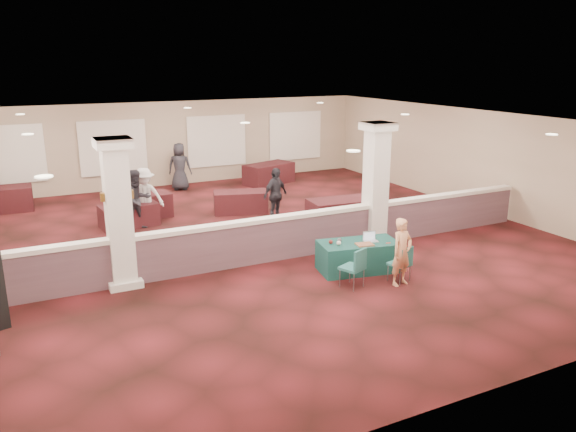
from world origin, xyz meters
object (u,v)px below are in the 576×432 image
far_table_back_right (269,174)px  attendee_a (137,200)px  far_table_front_left (129,215)px  woman (402,252)px  far_table_back_left (0,200)px  far_table_front_center (241,202)px  far_table_front_right (342,212)px  attendee_d (180,166)px  attendee_b (145,196)px  conf_chair_main (402,261)px  attendee_c (275,195)px  far_table_back_center (140,206)px  conf_chair_side (355,265)px  near_table (358,256)px

far_table_back_right → attendee_a: 7.13m
far_table_front_left → attendee_a: size_ratio=0.93×
woman → far_table_back_right: size_ratio=0.76×
far_table_back_left → far_table_front_center: bearing=-27.0°
far_table_front_right → attendee_d: (-2.93, 6.70, 0.49)m
attendee_b → conf_chair_main: bearing=-36.7°
far_table_back_left → far_table_back_right: bearing=0.0°
woman → far_table_back_right: woman is taller
attendee_d → far_table_front_right: bearing=140.3°
far_table_front_center → attendee_a: attendee_a is taller
far_table_front_right → far_table_back_left: 10.92m
woman → attendee_c: bearing=83.7°
far_table_back_center → attendee_c: size_ratio=1.10×
far_table_front_right → far_table_back_right: 6.22m
far_table_back_left → far_table_back_center: (3.87, -2.73, -0.02)m
far_table_front_right → conf_chair_side: bearing=-118.2°
far_table_back_center → attendee_b: 0.91m
far_table_front_right → attendee_b: (-5.12, 2.70, 0.45)m
woman → attendee_c: 5.63m
far_table_front_right → far_table_back_center: 6.18m
conf_chair_side → far_table_front_center: 6.85m
far_table_front_right → far_table_back_right: (0.47, 6.20, 0.00)m
far_table_front_center → woman: bearing=-82.9°
attendee_a → attendee_b: attendee_a is taller
near_table → attendee_b: size_ratio=1.07×
far_table_back_left → far_table_back_right: size_ratio=0.99×
far_table_back_center → attendee_a: (-0.32, -1.24, 0.50)m
far_table_front_center → far_table_back_center: (-3.00, 0.77, 0.03)m
attendee_a → woman: bearing=-76.2°
far_table_front_left → attendee_b: 0.72m
far_table_back_right → attendee_a: bearing=-146.1°
conf_chair_side → far_table_front_left: conf_chair_side is taller
far_table_back_left → attendee_a: bearing=-48.1°
woman → far_table_front_left: 8.37m
conf_chair_side → attendee_c: bearing=61.3°
far_table_front_center → far_table_back_center: 3.10m
conf_chair_side → attendee_a: 7.15m
attendee_c → attendee_d: bearing=80.3°
attendee_a → far_table_back_left: bearing=113.3°
woman → conf_chair_side: bearing=154.9°
far_table_back_left → far_table_back_center: far_table_back_left is taller
near_table → far_table_back_left: (-7.40, 9.50, 0.05)m
woman → conf_chair_main: bearing=30.5°
conf_chair_side → far_table_front_right: 4.70m
far_table_back_left → attendee_d: bearing=4.7°
conf_chair_main → far_table_back_left: 13.14m
far_table_front_left → attendee_d: attendee_d is taller
near_table → far_table_front_right: 3.66m
far_table_back_right → attendee_c: bearing=-112.4°
far_table_front_left → far_table_front_center: far_table_front_center is taller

